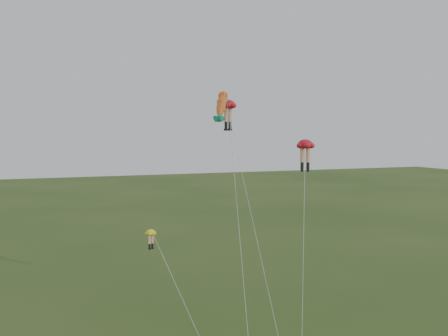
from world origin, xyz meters
name	(u,v)px	position (x,y,z in m)	size (l,w,h in m)	color
legs_kite_red_high	(228,109)	(1.56, 8.45, 17.96)	(3.12, 10.54, 18.78)	red
legs_kite_red_mid	(305,148)	(7.57, 5.53, 14.56)	(6.47, 10.19, 15.34)	red
legs_kite_yellow	(155,243)	(-6.58, 1.66, 8.23)	(4.02, 4.37, 9.15)	yellow
fish_kite	(222,105)	(0.61, 7.47, 18.21)	(2.22, 11.12, 19.73)	gold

